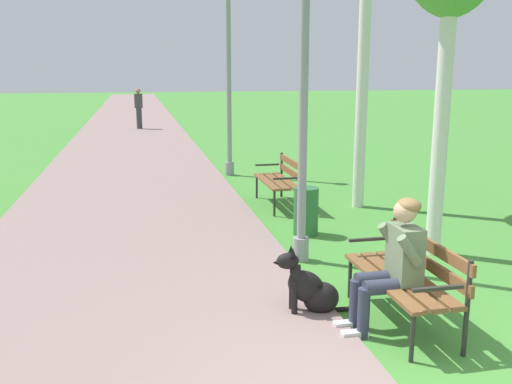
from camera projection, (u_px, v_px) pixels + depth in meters
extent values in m
cube|color=gray|center=(132.00, 120.00, 26.64)|extent=(4.04, 60.00, 0.04)
cube|color=brown|center=(381.00, 280.00, 5.20)|extent=(0.14, 1.50, 0.04)
cube|color=brown|center=(398.00, 279.00, 5.23)|extent=(0.14, 1.50, 0.04)
cube|color=brown|center=(415.00, 278.00, 5.27)|extent=(0.14, 1.50, 0.04)
cube|color=brown|center=(427.00, 263.00, 5.26)|extent=(0.04, 1.50, 0.11)
cube|color=brown|center=(428.00, 244.00, 5.22)|extent=(0.04, 1.50, 0.11)
cylinder|color=#2D2B28|center=(350.00, 277.00, 5.90)|extent=(0.04, 0.04, 0.45)
cylinder|color=#2D2B28|center=(393.00, 256.00, 5.95)|extent=(0.04, 0.04, 0.85)
cube|color=#2D2B28|center=(369.00, 239.00, 5.85)|extent=(0.45, 0.04, 0.03)
cylinder|color=#2D2B28|center=(412.00, 337.00, 4.58)|extent=(0.04, 0.04, 0.45)
cylinder|color=#2D2B28|center=(467.00, 309.00, 4.63)|extent=(0.04, 0.04, 0.85)
cube|color=#2D2B28|center=(438.00, 288.00, 4.53)|extent=(0.45, 0.04, 0.03)
cube|color=brown|center=(266.00, 182.00, 9.81)|extent=(0.14, 1.50, 0.04)
cube|color=brown|center=(276.00, 181.00, 9.84)|extent=(0.14, 1.50, 0.04)
cube|color=brown|center=(286.00, 181.00, 9.88)|extent=(0.14, 1.50, 0.04)
cube|color=brown|center=(292.00, 173.00, 9.87)|extent=(0.04, 1.50, 0.11)
cube|color=brown|center=(292.00, 163.00, 9.83)|extent=(0.04, 1.50, 0.11)
cylinder|color=#2D2B28|center=(257.00, 186.00, 10.51)|extent=(0.04, 0.04, 0.45)
cylinder|color=#2D2B28|center=(282.00, 175.00, 10.57)|extent=(0.04, 0.04, 0.85)
cube|color=#2D2B28|center=(267.00, 165.00, 10.46)|extent=(0.45, 0.04, 0.03)
cylinder|color=#2D2B28|center=(274.00, 203.00, 9.19)|extent=(0.04, 0.04, 0.45)
cylinder|color=#2D2B28|center=(303.00, 190.00, 9.25)|extent=(0.04, 0.04, 0.85)
cube|color=#2D2B28|center=(286.00, 178.00, 9.15)|extent=(0.45, 0.04, 0.03)
cylinder|color=#33384C|center=(377.00, 279.00, 5.19)|extent=(0.42, 0.14, 0.14)
cylinder|color=#33384C|center=(355.00, 304.00, 5.19)|extent=(0.11, 0.11, 0.47)
cube|color=silver|center=(346.00, 325.00, 5.22)|extent=(0.24, 0.09, 0.07)
cylinder|color=#33384C|center=(387.00, 287.00, 5.00)|extent=(0.42, 0.14, 0.14)
cylinder|color=#33384C|center=(364.00, 313.00, 5.00)|extent=(0.11, 0.11, 0.47)
cube|color=silver|center=(354.00, 335.00, 5.03)|extent=(0.24, 0.09, 0.07)
cube|color=#6B7F5B|center=(405.00, 254.00, 5.08)|extent=(0.22, 0.36, 0.52)
cylinder|color=#6B7F5B|center=(390.00, 237.00, 5.24)|extent=(0.25, 0.09, 0.30)
cylinder|color=#6B7F5B|center=(410.00, 250.00, 4.85)|extent=(0.25, 0.09, 0.30)
sphere|color=tan|center=(405.00, 211.00, 4.99)|extent=(0.21, 0.21, 0.21)
ellipsoid|color=olive|center=(409.00, 206.00, 4.98)|extent=(0.22, 0.23, 0.14)
ellipsoid|color=black|center=(321.00, 298.00, 5.53)|extent=(0.38, 0.30, 0.32)
ellipsoid|color=black|center=(306.00, 287.00, 5.48)|extent=(0.51, 0.25, 0.48)
ellipsoid|color=black|center=(311.00, 283.00, 5.48)|extent=(0.37, 0.21, 0.27)
cylinder|color=black|center=(292.00, 294.00, 5.54)|extent=(0.06, 0.06, 0.38)
cylinder|color=black|center=(295.00, 299.00, 5.43)|extent=(0.06, 0.06, 0.38)
cylinder|color=black|center=(296.00, 273.00, 5.44)|extent=(0.12, 0.17, 0.19)
ellipsoid|color=black|center=(288.00, 261.00, 5.40)|extent=(0.23, 0.15, 0.16)
cone|color=black|center=(278.00, 262.00, 5.38)|extent=(0.11, 0.10, 0.09)
cone|color=black|center=(291.00, 249.00, 5.42)|extent=(0.06, 0.06, 0.09)
cone|color=black|center=(293.00, 252.00, 5.34)|extent=(0.06, 0.06, 0.09)
cylinder|color=black|center=(340.00, 309.00, 5.59)|extent=(0.28, 0.06, 0.04)
cylinder|color=gray|center=(301.00, 249.00, 7.07)|extent=(0.20, 0.20, 0.30)
cylinder|color=gray|center=(304.00, 98.00, 6.67)|extent=(0.11, 0.11, 4.07)
cylinder|color=gray|center=(230.00, 169.00, 12.84)|extent=(0.20, 0.20, 0.30)
cylinder|color=gray|center=(229.00, 87.00, 12.44)|extent=(0.11, 0.11, 3.98)
cylinder|color=silver|center=(441.00, 122.00, 7.01)|extent=(0.19, 0.19, 3.46)
cylinder|color=silver|center=(363.00, 70.00, 9.41)|extent=(0.20, 0.20, 4.73)
cylinder|color=#2D6638|center=(306.00, 211.00, 8.15)|extent=(0.36, 0.36, 0.70)
cylinder|color=#383842|center=(139.00, 119.00, 22.61)|extent=(0.22, 0.22, 0.88)
cube|color=#3F3F42|center=(138.00, 101.00, 22.46)|extent=(0.32, 0.20, 0.56)
sphere|color=#A37556|center=(138.00, 91.00, 22.38)|extent=(0.20, 0.20, 0.20)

